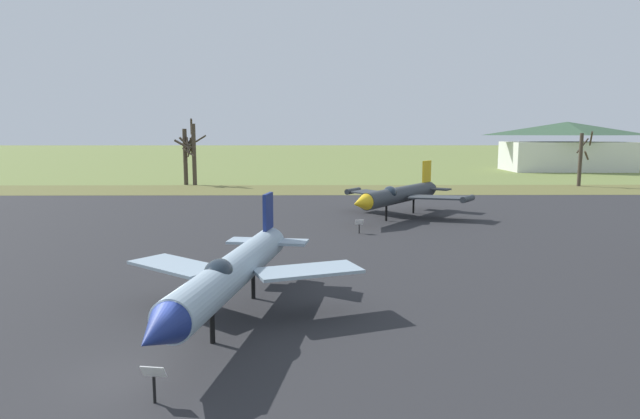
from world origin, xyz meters
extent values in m
plane|color=olive|center=(0.00, 0.00, 0.00)|extent=(600.00, 600.00, 0.00)
cube|color=#28282B|center=(0.00, 17.32, 0.03)|extent=(109.77, 57.74, 0.05)
cube|color=brown|center=(0.00, 52.19, 0.03)|extent=(169.77, 12.00, 0.06)
cylinder|color=#8EA3B2|center=(1.99, 5.10, 1.89)|extent=(3.14, 11.48, 1.32)
cone|color=navy|center=(0.93, -1.37, 1.89)|extent=(1.47, 1.87, 1.21)
cylinder|color=black|center=(2.95, 10.99, 1.89)|extent=(1.03, 0.86, 0.92)
ellipsoid|color=#19232D|center=(1.70, 3.36, 2.25)|extent=(0.99, 1.87, 0.93)
cube|color=#8EA3B2|center=(-0.49, 6.33, 1.79)|extent=(4.25, 3.91, 0.12)
cube|color=#8EA3B2|center=(4.73, 5.48, 1.79)|extent=(4.36, 3.08, 0.12)
cube|color=navy|center=(2.83, 10.26, 3.38)|extent=(0.38, 1.39, 1.68)
cube|color=#8EA3B2|center=(1.77, 10.30, 1.99)|extent=(1.75, 1.47, 0.12)
cube|color=#8EA3B2|center=(3.84, 9.96, 1.99)|extent=(1.75, 1.47, 0.12)
cylinder|color=black|center=(1.58, 2.62, 0.61)|extent=(0.18, 0.18, 1.23)
cylinder|color=black|center=(2.39, 7.58, 0.61)|extent=(0.18, 0.18, 1.23)
cylinder|color=black|center=(0.83, -1.45, 0.37)|extent=(0.08, 0.08, 0.75)
cube|color=white|center=(0.83, -1.45, 0.90)|extent=(0.66, 0.32, 0.35)
cylinder|color=#33383D|center=(12.14, 30.15, 1.91)|extent=(7.72, 10.25, 1.34)
cone|color=yellow|center=(8.31, 24.66, 1.91)|extent=(2.04, 2.19, 1.23)
cylinder|color=black|center=(15.61, 35.11, 1.91)|extent=(1.19, 1.14, 0.93)
ellipsoid|color=#19232D|center=(11.02, 28.54, 2.28)|extent=(1.05, 1.97, 0.99)
cube|color=#33383D|center=(10.11, 32.43, 1.81)|extent=(4.55, 5.09, 0.12)
cube|color=#33383D|center=(14.99, 29.03, 1.81)|extent=(5.05, 3.44, 0.12)
cylinder|color=#33383D|center=(8.46, 34.08, 1.81)|extent=(1.63, 2.04, 0.50)
cylinder|color=#33383D|center=(17.11, 28.05, 1.81)|extent=(1.63, 2.04, 0.50)
cube|color=yellow|center=(15.13, 34.43, 3.54)|extent=(1.05, 1.41, 1.93)
cube|color=#33383D|center=(14.10, 35.08, 2.01)|extent=(2.28, 2.11, 0.12)
cube|color=#33383D|center=(16.10, 33.68, 2.01)|extent=(2.28, 2.11, 0.12)
cylinder|color=black|center=(10.69, 28.06, 0.62)|extent=(0.18, 0.18, 1.25)
cylinder|color=black|center=(13.60, 32.23, 0.62)|extent=(0.18, 0.18, 1.25)
cylinder|color=black|center=(8.10, 22.64, 0.34)|extent=(0.08, 0.08, 0.67)
cube|color=white|center=(8.10, 22.64, 0.84)|extent=(0.59, 0.27, 0.37)
cylinder|color=#42382D|center=(-12.43, 59.50, 3.77)|extent=(0.56, 0.56, 7.53)
cylinder|color=#42382D|center=(-11.52, 59.70, 7.82)|extent=(0.72, 2.06, 2.15)
cylinder|color=#42382D|center=(-12.50, 58.46, 5.45)|extent=(2.25, 0.46, 1.42)
cylinder|color=#42382D|center=(-11.60, 59.62, 5.27)|extent=(0.52, 1.89, 2.20)
cylinder|color=#42382D|center=(-12.14, 58.77, 5.57)|extent=(1.77, 0.92, 1.83)
cylinder|color=#42382D|center=(-11.09, 58.82, 4.10)|extent=(0.55, 0.55, 8.20)
cylinder|color=#42382D|center=(-11.83, 58.58, 5.30)|extent=(0.78, 1.75, 2.27)
cylinder|color=#42382D|center=(-11.66, 57.97, 4.46)|extent=(1.89, 1.37, 1.17)
cylinder|color=#42382D|center=(-11.70, 59.27, 5.84)|extent=(1.29, 1.58, 2.20)
cylinder|color=#42382D|center=(-11.04, 60.16, 5.83)|extent=(2.82, 0.33, 1.82)
cylinder|color=#42382D|center=(-11.67, 58.98, 4.53)|extent=(0.55, 1.36, 1.49)
cylinder|color=#42382D|center=(39.71, 56.41, 3.48)|extent=(0.47, 0.47, 6.96)
cylinder|color=#42382D|center=(40.13, 56.90, 5.32)|extent=(1.22, 1.09, 2.04)
cylinder|color=#42382D|center=(40.24, 55.92, 4.10)|extent=(1.24, 1.32, 1.22)
cylinder|color=#42382D|center=(40.73, 55.99, 6.27)|extent=(1.09, 2.25, 1.88)
cube|color=silver|center=(51.80, 87.00, 2.67)|extent=(21.74, 11.80, 5.34)
pyramid|color=#38563D|center=(51.80, 87.00, 7.80)|extent=(22.83, 12.39, 2.46)
camera|label=1|loc=(4.96, -14.84, 6.98)|focal=30.77mm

